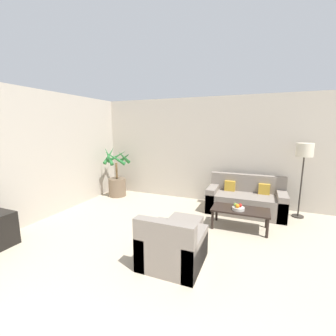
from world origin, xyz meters
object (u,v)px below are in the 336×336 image
orange_fruit (237,206)px  apple_green (235,205)px  fruit_bowl (238,209)px  coffee_table (240,211)px  floor_lamp (304,154)px  potted_palm (117,180)px  armchair (172,248)px  ottoman (185,228)px  sofa_loveseat (245,200)px  apple_red (240,205)px

orange_fruit → apple_green: bearing=121.5°
fruit_bowl → apple_green: size_ratio=3.48×
coffee_table → fruit_bowl: bearing=-114.4°
fruit_bowl → apple_green: apple_green is taller
fruit_bowl → floor_lamp: bearing=44.4°
coffee_table → floor_lamp: bearing=43.4°
potted_palm → armchair: (2.64, -2.47, -0.21)m
apple_green → ottoman: size_ratio=0.12×
sofa_loveseat → fruit_bowl: 0.99m
coffee_table → apple_green: 0.17m
sofa_loveseat → coffee_table: sofa_loveseat is taller
sofa_loveseat → apple_red: (-0.05, -0.95, 0.19)m
sofa_loveseat → ottoman: 1.92m
potted_palm → armchair: size_ratio=1.71×
sofa_loveseat → ottoman: bearing=-118.3°
floor_lamp → potted_palm: bearing=-177.5°
sofa_loveseat → orange_fruit: (-0.09, -1.02, 0.20)m
coffee_table → armchair: armchair is taller
apple_green → fruit_bowl: bearing=-24.9°
fruit_bowl → orange_fruit: orange_fruit is taller
apple_red → apple_green: (-0.09, 0.00, -0.00)m
apple_red → orange_fruit: 0.08m
apple_red → apple_green: size_ratio=1.07×
ottoman → apple_green: bearing=43.6°
apple_red → apple_green: 0.09m
sofa_loveseat → apple_green: bearing=-98.1°
potted_palm → ottoman: bearing=-33.0°
apple_red → ottoman: apple_red is taller
fruit_bowl → coffee_table: bearing=65.6°
floor_lamp → sofa_loveseat: bearing=-171.1°
sofa_loveseat → armchair: 2.63m
coffee_table → apple_green: size_ratio=16.40×
floor_lamp → coffee_table: 1.89m
potted_palm → floor_lamp: bearing=2.5°
apple_red → armchair: 1.74m
potted_palm → fruit_bowl: potted_palm is taller
sofa_loveseat → coffee_table: size_ratio=1.58×
orange_fruit → armchair: size_ratio=0.09×
floor_lamp → apple_green: (-1.23, -1.12, -0.90)m
potted_palm → apple_green: potted_palm is taller
apple_red → orange_fruit: orange_fruit is taller
ottoman → sofa_loveseat: bearing=61.7°
fruit_bowl → sofa_loveseat: bearing=85.6°
orange_fruit → ottoman: bearing=-140.9°
floor_lamp → orange_fruit: (-1.19, -1.19, -0.90)m
ottoman → fruit_bowl: bearing=40.4°
fruit_bowl → apple_red: apple_red is taller
coffee_table → ottoman: size_ratio=1.90×
potted_palm → apple_green: size_ratio=21.93×
orange_fruit → ottoman: orange_fruit is taller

